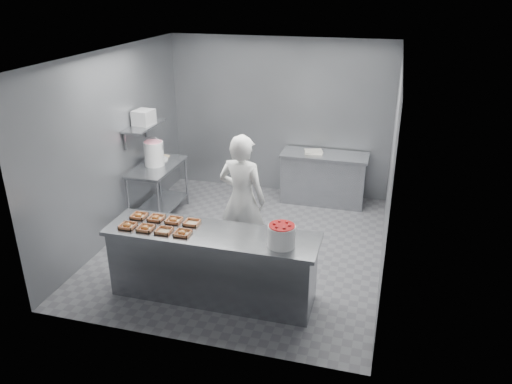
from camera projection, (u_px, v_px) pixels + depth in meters
The scene contains 24 objects.
floor at pixel (244, 245), 7.51m from camera, with size 4.50×4.50×0.00m, color #4C4C51.
ceiling at pixel (242, 54), 6.40m from camera, with size 4.50×4.50×0.00m, color white.
wall_back at pixel (279, 117), 8.95m from camera, with size 4.00×0.04×2.80m, color slate.
wall_left at pixel (115, 145), 7.44m from camera, with size 0.04×4.50×2.80m, color slate.
wall_right at pixel (391, 170), 6.47m from camera, with size 0.04×4.50×2.80m, color slate.
service_counter at pixel (213, 265), 6.13m from camera, with size 2.60×0.70×0.90m.
prep_table at pixel (158, 183), 8.21m from camera, with size 0.60×1.20×0.90m.
back_counter at pixel (323, 178), 8.79m from camera, with size 1.50×0.60×0.90m.
wall_shelf at pixel (144, 126), 7.87m from camera, with size 0.35×0.90×0.03m, color slate.
tray_0 at pixel (128, 226), 6.07m from camera, with size 0.19×0.18×0.06m.
tray_1 at pixel (146, 228), 6.01m from camera, with size 0.19×0.18×0.06m.
tray_2 at pixel (164, 231), 5.95m from camera, with size 0.19×0.18×0.04m.
tray_3 at pixel (182, 233), 5.89m from camera, with size 0.19×0.18×0.06m.
tray_4 at pixel (139, 216), 6.32m from camera, with size 0.19×0.18×0.06m.
tray_5 at pixel (156, 218), 6.27m from camera, with size 0.19×0.18×0.06m.
tray_6 at pixel (174, 220), 6.21m from camera, with size 0.19×0.18×0.06m.
tray_7 at pixel (192, 223), 6.15m from camera, with size 0.19×0.18×0.04m.
worker at pixel (242, 199), 6.79m from camera, with size 0.67×0.44×1.84m, color silver.
strawberry_tub at pixel (282, 235), 5.60m from camera, with size 0.31×0.31×0.26m.
glaze_bucket at pixel (154, 153), 8.02m from camera, with size 0.33×0.31×0.48m.
bucket_lid at pixel (159, 159), 8.32m from camera, with size 0.30×0.30×0.02m, color silver.
rag at pixel (164, 156), 8.49m from camera, with size 0.14×0.12×0.02m, color #CCB28C.
appliance at pixel (144, 117), 7.84m from camera, with size 0.27×0.31×0.23m, color gray.
paper_stack at pixel (314, 152), 8.66m from camera, with size 0.30×0.22×0.05m, color silver.
Camera 1 is at (1.91, -6.31, 3.69)m, focal length 35.00 mm.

